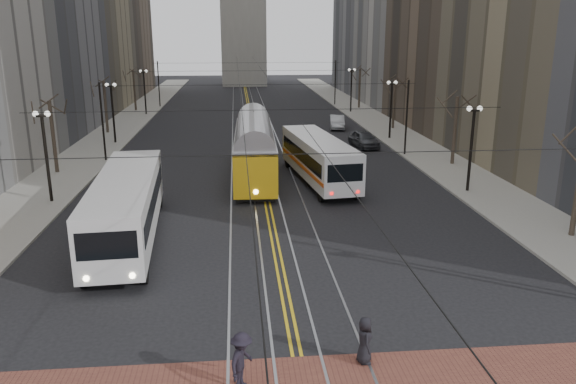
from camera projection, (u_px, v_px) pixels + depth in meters
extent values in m
plane|color=black|center=(294.00, 341.00, 19.74)|extent=(260.00, 260.00, 0.00)
cube|color=gray|center=(116.00, 131.00, 61.51)|extent=(5.00, 140.00, 0.15)
cube|color=gray|center=(384.00, 127.00, 64.15)|extent=(5.00, 140.00, 0.15)
cube|color=gray|center=(253.00, 130.00, 62.85)|extent=(4.80, 130.00, 0.02)
cube|color=gold|center=(253.00, 130.00, 62.85)|extent=(0.42, 130.00, 0.01)
cylinder|color=black|center=(47.00, 160.00, 35.01)|extent=(0.20, 0.20, 5.60)
cylinder|color=black|center=(113.00, 115.00, 54.17)|extent=(0.20, 0.20, 5.60)
cylinder|color=black|center=(145.00, 94.00, 73.33)|extent=(0.20, 0.20, 5.60)
cylinder|color=black|center=(471.00, 152.00, 37.43)|extent=(0.20, 0.20, 5.60)
cylinder|color=black|center=(391.00, 112.00, 56.59)|extent=(0.20, 0.20, 5.60)
cylinder|color=black|center=(351.00, 92.00, 75.74)|extent=(0.20, 0.20, 5.60)
cylinder|color=#382D23|center=(53.00, 138.00, 42.50)|extent=(0.28, 0.28, 5.60)
cylinder|color=#382D23|center=(106.00, 108.00, 59.74)|extent=(0.28, 0.28, 5.60)
cylinder|color=#382D23|center=(135.00, 91.00, 76.98)|extent=(0.28, 0.28, 5.60)
cylinder|color=#382D23|center=(455.00, 131.00, 45.27)|extent=(0.28, 0.28, 5.60)
cylinder|color=#382D23|center=(394.00, 104.00, 62.51)|extent=(0.28, 0.28, 5.60)
cylinder|color=#382D23|center=(359.00, 89.00, 79.75)|extent=(0.28, 0.28, 5.60)
cylinder|color=black|center=(238.00, 75.00, 61.08)|extent=(0.03, 120.00, 0.03)
cylinder|color=black|center=(266.00, 75.00, 61.34)|extent=(0.03, 120.00, 0.03)
cylinder|color=black|center=(103.00, 123.00, 46.44)|extent=(0.16, 0.16, 6.60)
cylinder|color=black|center=(159.00, 84.00, 80.93)|extent=(0.16, 0.16, 6.60)
cylinder|color=black|center=(407.00, 118.00, 48.72)|extent=(0.16, 0.16, 6.60)
cylinder|color=black|center=(335.00, 83.00, 83.20)|extent=(0.16, 0.16, 6.60)
cube|color=silver|center=(127.00, 209.00, 28.99)|extent=(3.74, 13.73, 3.39)
cube|color=yellow|center=(254.00, 153.00, 42.07)|extent=(3.19, 15.24, 3.58)
cube|color=white|center=(318.00, 160.00, 40.48)|extent=(4.21, 12.52, 3.20)
cube|color=silver|center=(329.00, 174.00, 38.02)|extent=(2.91, 5.83, 2.47)
imported|color=#414348|center=(364.00, 139.00, 53.06)|extent=(2.56, 4.85, 1.57)
imported|color=#9DA1A4|center=(337.00, 122.00, 63.47)|extent=(2.20, 4.70, 1.49)
imported|color=black|center=(365.00, 340.00, 18.27)|extent=(0.51, 0.79, 1.60)
imported|color=black|center=(242.00, 361.00, 16.90)|extent=(1.14, 1.37, 1.85)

